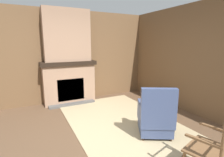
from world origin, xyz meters
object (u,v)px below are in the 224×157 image
at_px(firewood_stack, 153,100).
at_px(oil_lamp_vase, 59,58).
at_px(rocking_chair, 212,152).
at_px(armchair, 156,118).
at_px(storage_case, 77,58).

height_order(firewood_stack, oil_lamp_vase, oil_lamp_vase).
xyz_separation_m(firewood_stack, oil_lamp_vase, (-1.29, -2.27, 1.16)).
distance_m(rocking_chair, oil_lamp_vase, 4.08).
distance_m(firewood_stack, oil_lamp_vase, 2.86).
height_order(armchair, oil_lamp_vase, oil_lamp_vase).
bearing_deg(firewood_stack, storage_case, -126.03).
bearing_deg(rocking_chair, firewood_stack, -42.06).
bearing_deg(storage_case, rocking_chair, 8.32).
xyz_separation_m(armchair, storage_case, (-2.65, -0.72, 0.93)).
relative_size(armchair, storage_case, 4.50).
relative_size(firewood_stack, oil_lamp_vase, 1.93).
xyz_separation_m(oil_lamp_vase, storage_case, (0.00, 0.49, -0.01)).
bearing_deg(oil_lamp_vase, armchair, 24.53).
bearing_deg(oil_lamp_vase, firewood_stack, 60.33).
height_order(rocking_chair, oil_lamp_vase, oil_lamp_vase).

